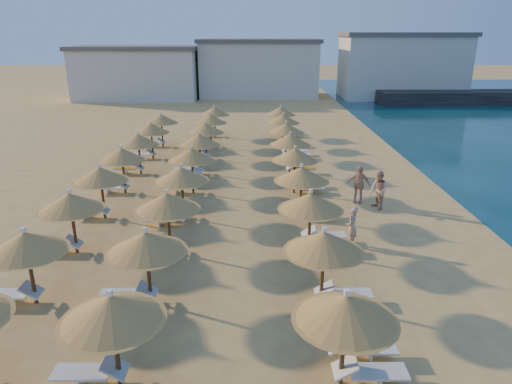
{
  "coord_description": "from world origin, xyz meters",
  "views": [
    {
      "loc": [
        -0.15,
        -15.2,
        8.0
      ],
      "look_at": [
        -0.1,
        4.0,
        1.3
      ],
      "focal_mm": 32.0,
      "sensor_mm": 36.0,
      "label": 1
    }
  ],
  "objects_px": {
    "beachgoer_c": "(358,184)",
    "beachgoer_a": "(352,227)",
    "jetty": "(503,97)",
    "parasol_row_east": "(301,175)",
    "beachgoer_b": "(378,190)",
    "parasol_row_west": "(181,175)"
  },
  "relations": [
    {
      "from": "beachgoer_c",
      "to": "beachgoer_a",
      "type": "bearing_deg",
      "value": -85.75
    },
    {
      "from": "jetty",
      "to": "beachgoer_c",
      "type": "relative_size",
      "value": 15.78
    },
    {
      "from": "jetty",
      "to": "parasol_row_east",
      "type": "xyz_separation_m",
      "value": [
        -27.73,
        -35.87,
        1.3
      ]
    },
    {
      "from": "parasol_row_east",
      "to": "beachgoer_b",
      "type": "xyz_separation_m",
      "value": [
        3.8,
        1.12,
        -1.11
      ]
    },
    {
      "from": "beachgoer_a",
      "to": "beachgoer_c",
      "type": "xyz_separation_m",
      "value": [
        1.3,
        4.9,
        0.13
      ]
    },
    {
      "from": "parasol_row_west",
      "to": "beachgoer_c",
      "type": "height_order",
      "value": "parasol_row_west"
    },
    {
      "from": "beachgoer_b",
      "to": "beachgoer_c",
      "type": "height_order",
      "value": "beachgoer_c"
    },
    {
      "from": "jetty",
      "to": "beachgoer_a",
      "type": "bearing_deg",
      "value": -126.04
    },
    {
      "from": "beachgoer_b",
      "to": "beachgoer_c",
      "type": "distance_m",
      "value": 1.17
    },
    {
      "from": "jetty",
      "to": "beachgoer_b",
      "type": "bearing_deg",
      "value": -126.76
    },
    {
      "from": "beachgoer_a",
      "to": "parasol_row_east",
      "type": "bearing_deg",
      "value": -135.7
    },
    {
      "from": "beachgoer_a",
      "to": "beachgoer_b",
      "type": "xyz_separation_m",
      "value": [
        2.05,
        4.0,
        0.12
      ]
    },
    {
      "from": "jetty",
      "to": "beachgoer_a",
      "type": "distance_m",
      "value": 46.65
    },
    {
      "from": "beachgoer_c",
      "to": "jetty",
      "type": "bearing_deg",
      "value": 72.98
    },
    {
      "from": "parasol_row_west",
      "to": "beachgoer_a",
      "type": "bearing_deg",
      "value": -22.15
    },
    {
      "from": "parasol_row_east",
      "to": "beachgoer_a",
      "type": "xyz_separation_m",
      "value": [
        1.75,
        -2.88,
        -1.23
      ]
    },
    {
      "from": "jetty",
      "to": "parasol_row_east",
      "type": "bearing_deg",
      "value": -129.91
    },
    {
      "from": "parasol_row_west",
      "to": "beachgoer_a",
      "type": "xyz_separation_m",
      "value": [
        7.08,
        -2.88,
        -1.23
      ]
    },
    {
      "from": "parasol_row_west",
      "to": "beachgoer_a",
      "type": "relative_size",
      "value": 22.71
    },
    {
      "from": "parasol_row_east",
      "to": "parasol_row_west",
      "type": "xyz_separation_m",
      "value": [
        -5.33,
        0.0,
        0.0
      ]
    },
    {
      "from": "parasol_row_east",
      "to": "beachgoer_a",
      "type": "relative_size",
      "value": 22.71
    },
    {
      "from": "beachgoer_a",
      "to": "beachgoer_b",
      "type": "distance_m",
      "value": 4.5
    }
  ]
}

